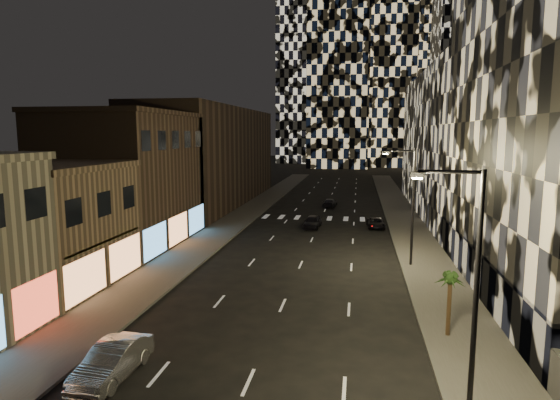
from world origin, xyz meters
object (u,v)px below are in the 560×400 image
(car_silver_parked, at_px, (112,361))
(car_dark_midlane, at_px, (312,222))
(car_dark_oncoming, at_px, (330,203))
(streetlight_near, at_px, (470,276))
(car_dark_rightlane, at_px, (376,223))
(palm_tree, at_px, (450,283))
(streetlight_far, at_px, (410,199))

(car_silver_parked, xyz_separation_m, car_dark_midlane, (5.30, 33.36, -0.05))
(car_dark_oncoming, bearing_deg, streetlight_near, 104.46)
(car_silver_parked, xyz_separation_m, car_dark_rightlane, (12.21, 34.45, -0.21))
(car_dark_midlane, bearing_deg, car_dark_rightlane, 13.38)
(car_dark_midlane, relative_size, palm_tree, 1.23)
(streetlight_far, height_order, car_dark_midlane, streetlight_far)
(streetlight_near, height_order, car_silver_parked, streetlight_near)
(car_dark_rightlane, bearing_deg, car_silver_parked, -113.32)
(streetlight_near, bearing_deg, car_dark_midlane, 104.70)
(car_dark_oncoming, bearing_deg, streetlight_far, 110.51)
(car_silver_parked, relative_size, car_dark_oncoming, 1.10)
(streetlight_far, xyz_separation_m, car_dark_oncoming, (-7.85, 29.00, -4.76))
(streetlight_near, relative_size, palm_tree, 2.71)
(streetlight_near, bearing_deg, streetlight_far, 90.00)
(streetlight_near, bearing_deg, car_dark_oncoming, 99.11)
(car_dark_oncoming, relative_size, palm_tree, 1.24)
(car_dark_midlane, distance_m, car_dark_oncoming, 15.29)
(car_silver_parked, height_order, car_dark_midlane, car_silver_parked)
(car_silver_parked, relative_size, car_dark_rightlane, 1.17)
(car_silver_parked, relative_size, palm_tree, 1.36)
(car_dark_rightlane, distance_m, palm_tree, 28.15)
(streetlight_near, xyz_separation_m, palm_tree, (0.71, 6.91, -2.46))
(streetlight_near, height_order, palm_tree, streetlight_near)
(car_dark_oncoming, bearing_deg, car_dark_midlane, 91.61)
(car_dark_oncoming, bearing_deg, car_silver_parked, 87.97)
(car_dark_oncoming, height_order, palm_tree, palm_tree)
(streetlight_far, height_order, car_silver_parked, streetlight_far)
(car_dark_rightlane, bearing_deg, streetlight_near, -90.61)
(car_dark_oncoming, relative_size, car_dark_rightlane, 1.06)
(car_silver_parked, xyz_separation_m, car_dark_oncoming, (6.30, 48.62, -0.15))
(car_dark_midlane, bearing_deg, car_silver_parked, -94.62)
(streetlight_near, relative_size, car_dark_rightlane, 2.33)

